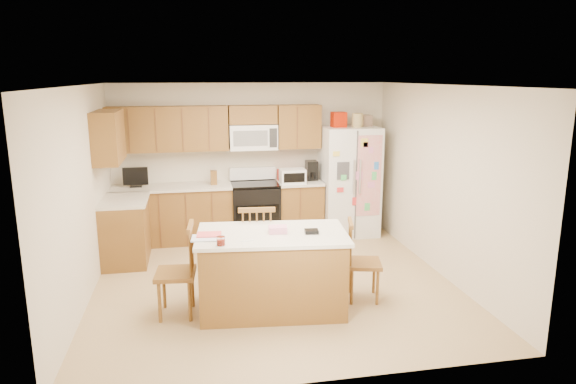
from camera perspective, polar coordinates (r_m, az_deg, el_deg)
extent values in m
plane|color=tan|center=(6.74, -1.54, -10.01)|extent=(4.50, 4.50, 0.00)
cube|color=beige|center=(8.55, -4.03, 3.61)|extent=(4.50, 0.10, 2.50)
cube|color=beige|center=(4.23, 3.32, -6.01)|extent=(4.50, 0.10, 2.50)
cube|color=beige|center=(6.40, -21.90, -0.41)|extent=(0.10, 4.50, 2.50)
cube|color=beige|center=(7.06, 16.72, 1.15)|extent=(0.10, 4.50, 2.50)
cube|color=white|center=(6.21, -1.68, 11.77)|extent=(4.50, 4.50, 0.04)
cube|color=brown|center=(8.37, -12.68, -2.54)|extent=(1.87, 0.60, 0.88)
cube|color=brown|center=(8.54, 1.23, -1.92)|extent=(0.72, 0.60, 0.88)
cube|color=brown|center=(7.68, -17.58, -4.23)|extent=(0.60, 0.95, 0.88)
cube|color=white|center=(8.26, -12.83, 0.52)|extent=(1.87, 0.64, 0.04)
cube|color=white|center=(8.43, 1.26, 1.09)|extent=(0.72, 0.64, 0.04)
cube|color=white|center=(7.56, -17.74, -0.89)|extent=(0.64, 0.95, 0.04)
cube|color=brown|center=(8.26, -13.18, 6.84)|extent=(1.85, 0.33, 0.70)
cube|color=brown|center=(8.44, 1.15, 7.29)|extent=(0.70, 0.33, 0.70)
cube|color=brown|center=(8.30, -3.98, 8.59)|extent=(0.76, 0.33, 0.29)
cube|color=brown|center=(7.43, -19.33, 5.82)|extent=(0.33, 0.95, 0.70)
cube|color=brown|center=(8.14, -17.30, 6.51)|extent=(0.02, 0.01, 0.66)
cube|color=brown|center=(8.12, -16.87, -3.26)|extent=(0.02, 0.01, 0.84)
cube|color=brown|center=(8.10, -14.47, 6.66)|extent=(0.02, 0.01, 0.66)
cube|color=brown|center=(8.09, -14.05, -3.16)|extent=(0.02, 0.01, 0.84)
cube|color=brown|center=(8.09, -11.62, 6.79)|extent=(0.02, 0.01, 0.66)
cube|color=brown|center=(8.07, -11.21, -3.04)|extent=(0.02, 0.01, 0.84)
cube|color=brown|center=(8.09, -8.77, 6.91)|extent=(0.01, 0.01, 0.66)
cube|color=brown|center=(8.08, -8.37, -2.92)|extent=(0.01, 0.01, 0.84)
cube|color=brown|center=(8.26, 1.05, 7.17)|extent=(0.01, 0.01, 0.66)
cube|color=brown|center=(8.25, 1.40, -2.46)|extent=(0.01, 0.01, 0.84)
cube|color=white|center=(8.30, -3.92, 6.13)|extent=(0.76, 0.38, 0.40)
cube|color=slate|center=(8.10, -4.17, 5.97)|extent=(0.54, 0.01, 0.24)
cube|color=#262626|center=(8.15, -1.65, 6.04)|extent=(0.12, 0.01, 0.30)
cube|color=brown|center=(8.24, -8.25, 1.61)|extent=(0.10, 0.14, 0.22)
cube|color=black|center=(8.32, -16.52, 0.61)|extent=(0.18, 0.12, 0.02)
cube|color=black|center=(8.29, -16.59, 1.69)|extent=(0.38, 0.03, 0.28)
cube|color=red|center=(8.46, 0.07, 1.90)|extent=(0.35, 0.22, 0.18)
cube|color=white|center=(8.24, 0.51, 1.78)|extent=(0.40, 0.28, 0.23)
cube|color=black|center=(8.10, 0.71, 1.59)|extent=(0.34, 0.01, 0.15)
cube|color=black|center=(8.50, 2.63, 2.42)|extent=(0.18, 0.22, 0.32)
cylinder|color=black|center=(8.44, 2.74, 1.87)|extent=(0.12, 0.12, 0.12)
cube|color=black|center=(8.41, -3.69, -2.19)|extent=(0.76, 0.64, 0.88)
cube|color=black|center=(8.10, -3.40, -2.91)|extent=(0.68, 0.01, 0.42)
cube|color=black|center=(8.30, -3.73, 0.92)|extent=(0.76, 0.64, 0.03)
cube|color=white|center=(8.53, -3.96, 2.09)|extent=(0.76, 0.10, 0.20)
cube|color=white|center=(8.58, 6.78, 1.21)|extent=(0.90, 0.75, 1.80)
cube|color=#4C4C4C|center=(8.22, 7.58, 0.68)|extent=(0.02, 0.01, 1.75)
cube|color=silver|center=(8.15, 7.33, 1.67)|extent=(0.02, 0.03, 0.55)
cube|color=silver|center=(8.18, 7.99, 1.69)|extent=(0.02, 0.03, 0.55)
cube|color=#3F3F44|center=(8.11, 6.15, 2.35)|extent=(0.20, 0.01, 0.28)
cube|color=#D84C59|center=(8.26, 8.93, 1.75)|extent=(0.42, 0.01, 1.30)
cube|color=#A81700|center=(8.37, 5.65, 8.01)|extent=(0.22, 0.22, 0.24)
cylinder|color=tan|center=(8.42, 7.72, 7.92)|extent=(0.18, 0.18, 0.22)
cube|color=#816653|center=(8.60, 8.59, 7.86)|extent=(0.18, 0.20, 0.18)
cube|color=brown|center=(5.87, -1.76, -8.97)|extent=(1.66, 1.04, 0.87)
cube|color=white|center=(5.72, -1.79, -4.74)|extent=(1.75, 1.13, 0.04)
cylinder|color=#A81700|center=(5.34, -7.47, -5.57)|extent=(0.08, 0.08, 0.06)
cylinder|color=white|center=(5.34, -7.47, -5.41)|extent=(0.09, 0.09, 0.09)
cube|color=pink|center=(5.71, -1.14, -4.17)|extent=(0.21, 0.17, 0.07)
cube|color=black|center=(5.70, 2.62, -4.39)|extent=(0.16, 0.13, 0.04)
cube|color=white|center=(5.57, -9.14, -5.07)|extent=(0.32, 0.27, 0.01)
cube|color=#D84C4C|center=(5.65, -8.76, -4.68)|extent=(0.28, 0.22, 0.01)
cylinder|color=white|center=(5.44, -4.47, -5.41)|extent=(0.14, 0.04, 0.01)
cube|color=brown|center=(5.85, -12.40, -8.85)|extent=(0.47, 0.49, 0.05)
cylinder|color=brown|center=(6.13, -13.61, -10.41)|extent=(0.04, 0.04, 0.46)
cylinder|color=brown|center=(5.80, -14.08, -11.82)|extent=(0.04, 0.04, 0.46)
cylinder|color=brown|center=(6.10, -10.57, -10.41)|extent=(0.04, 0.04, 0.46)
cylinder|color=brown|center=(5.77, -10.86, -11.83)|extent=(0.04, 0.04, 0.46)
cylinder|color=brown|center=(5.89, -10.59, -5.75)|extent=(0.02, 0.02, 0.51)
cylinder|color=brown|center=(5.81, -10.65, -6.00)|extent=(0.02, 0.02, 0.51)
cylinder|color=brown|center=(5.74, -10.71, -6.26)|extent=(0.02, 0.02, 0.51)
cylinder|color=brown|center=(5.66, -10.78, -6.52)|extent=(0.02, 0.02, 0.51)
cylinder|color=brown|center=(5.59, -10.85, -6.79)|extent=(0.02, 0.02, 0.51)
cube|color=brown|center=(5.66, -10.82, -3.80)|extent=(0.08, 0.43, 0.05)
cube|color=brown|center=(6.45, -3.49, -6.33)|extent=(0.50, 0.48, 0.05)
cylinder|color=brown|center=(6.71, -1.89, -7.92)|extent=(0.04, 0.04, 0.48)
cylinder|color=brown|center=(6.70, -5.14, -8.00)|extent=(0.04, 0.04, 0.48)
cylinder|color=brown|center=(6.40, -1.70, -8.97)|extent=(0.04, 0.04, 0.48)
cylinder|color=brown|center=(6.39, -5.12, -9.05)|extent=(0.04, 0.04, 0.48)
cylinder|color=brown|center=(6.19, -1.93, -4.34)|extent=(0.02, 0.02, 0.53)
cylinder|color=brown|center=(6.19, -2.70, -4.36)|extent=(0.02, 0.02, 0.53)
cylinder|color=brown|center=(6.19, -3.47, -4.38)|extent=(0.02, 0.02, 0.53)
cylinder|color=brown|center=(6.18, -4.24, -4.40)|extent=(0.02, 0.02, 0.53)
cylinder|color=brown|center=(6.18, -5.01, -4.42)|extent=(0.02, 0.02, 0.53)
cube|color=brown|center=(6.11, -3.50, -2.00)|extent=(0.45, 0.09, 0.06)
cube|color=brown|center=(6.19, 8.42, -7.84)|extent=(0.48, 0.49, 0.04)
cylinder|color=brown|center=(6.13, 9.91, -10.42)|extent=(0.04, 0.04, 0.42)
cylinder|color=brown|center=(6.44, 9.52, -9.24)|extent=(0.04, 0.04, 0.42)
cylinder|color=brown|center=(6.10, 7.10, -10.45)|extent=(0.04, 0.04, 0.42)
cylinder|color=brown|center=(6.41, 6.86, -9.26)|extent=(0.04, 0.04, 0.42)
cylinder|color=brown|center=(5.94, 7.02, -6.03)|extent=(0.02, 0.02, 0.47)
cylinder|color=brown|center=(6.01, 6.97, -5.81)|extent=(0.02, 0.02, 0.47)
cylinder|color=brown|center=(6.08, 6.91, -5.58)|extent=(0.02, 0.02, 0.47)
cylinder|color=brown|center=(6.15, 6.86, -5.37)|extent=(0.02, 0.02, 0.47)
cylinder|color=brown|center=(6.22, 6.81, -5.15)|extent=(0.02, 0.02, 0.47)
cube|color=brown|center=(6.01, 6.97, -3.44)|extent=(0.13, 0.39, 0.05)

